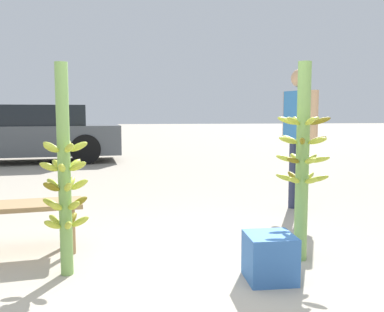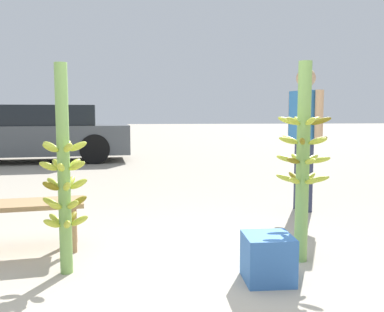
% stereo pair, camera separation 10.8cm
% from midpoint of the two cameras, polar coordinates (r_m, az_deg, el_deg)
% --- Properties ---
extents(ground_plane, '(80.00, 80.00, 0.00)m').
position_cam_midpoint_polar(ground_plane, '(3.15, 0.63, -16.78)').
color(ground_plane, '#A89E8C').
extents(banana_stalk_left, '(0.36, 0.36, 1.57)m').
position_cam_midpoint_polar(banana_stalk_left, '(3.29, -15.81, -2.53)').
color(banana_stalk_left, '#7AA851').
rests_on(banana_stalk_left, ground_plane).
extents(banana_stalk_center, '(0.43, 0.43, 1.61)m').
position_cam_midpoint_polar(banana_stalk_center, '(3.54, 15.42, -0.43)').
color(banana_stalk_center, '#7AA851').
rests_on(banana_stalk_center, ground_plane).
extents(vendor_person, '(0.30, 0.61, 1.74)m').
position_cam_midpoint_polar(vendor_person, '(5.40, 15.35, 3.93)').
color(vendor_person, '#2D334C').
rests_on(vendor_person, ground_plane).
extents(market_bench, '(1.11, 0.57, 0.43)m').
position_cam_midpoint_polar(market_bench, '(3.99, -21.15, -6.83)').
color(market_bench, '#99754C').
rests_on(market_bench, ground_plane).
extents(parked_car, '(4.51, 2.18, 1.37)m').
position_cam_midpoint_polar(parked_car, '(11.05, -19.33, 2.79)').
color(parked_car, '#4C5156').
rests_on(parked_car, ground_plane).
extents(produce_crate, '(0.34, 0.34, 0.34)m').
position_cam_midpoint_polar(produce_crate, '(3.21, 11.06, -13.21)').
color(produce_crate, '#386BB2').
rests_on(produce_crate, ground_plane).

